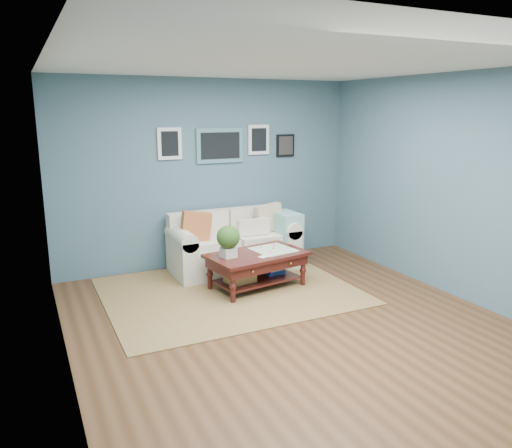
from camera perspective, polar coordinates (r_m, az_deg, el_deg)
room_shell at (r=5.14m, az=4.12°, el=2.83°), size 5.00×5.02×2.70m
area_rug at (r=6.42m, az=-3.09°, el=-7.63°), size 3.06×2.45×0.01m
loveseat at (r=7.18m, az=-2.04°, el=-2.22°), size 1.83×0.83×0.94m
coffee_table at (r=6.38m, az=-0.43°, el=-4.11°), size 1.34×0.91×0.87m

